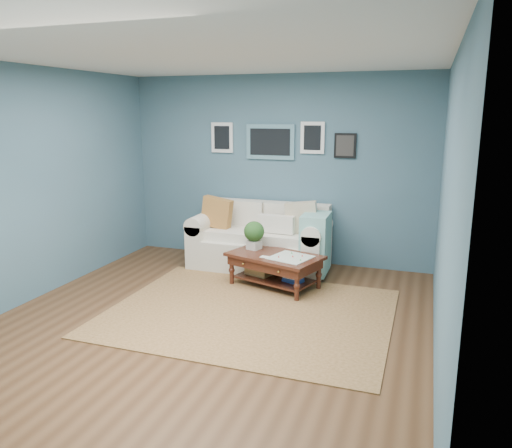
% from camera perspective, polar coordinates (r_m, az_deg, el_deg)
% --- Properties ---
extents(room_shell, '(5.00, 5.02, 2.70)m').
position_cam_1_polar(room_shell, '(5.04, -5.58, 3.32)').
color(room_shell, brown).
rests_on(room_shell, ground).
extents(area_rug, '(3.05, 2.44, 0.01)m').
position_cam_1_polar(area_rug, '(5.61, -0.74, -10.03)').
color(area_rug, brown).
rests_on(area_rug, ground).
extents(loveseat, '(1.96, 0.89, 1.01)m').
position_cam_1_polar(loveseat, '(7.04, 1.14, -1.80)').
color(loveseat, '#EFE4CF').
rests_on(loveseat, ground).
extents(coffee_table, '(1.28, 0.98, 0.80)m').
position_cam_1_polar(coffee_table, '(6.33, 1.74, -4.03)').
color(coffee_table, '#371710').
rests_on(coffee_table, ground).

